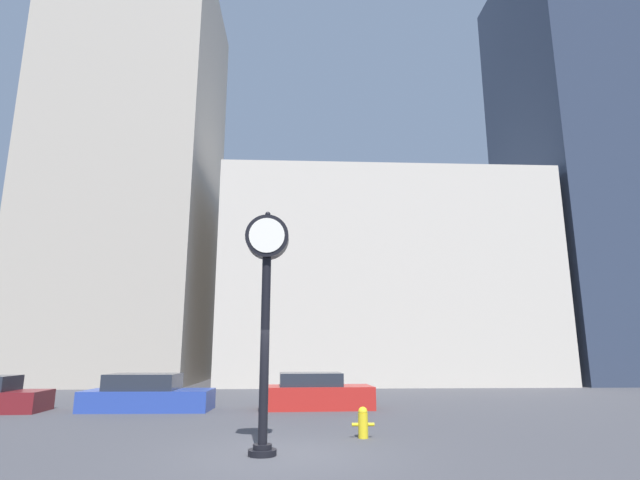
{
  "coord_description": "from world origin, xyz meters",
  "views": [
    {
      "loc": [
        0.2,
        -10.77,
        2.07
      ],
      "look_at": [
        1.25,
        10.8,
        6.87
      ],
      "focal_mm": 28.0,
      "sensor_mm": 36.0,
      "label": 1
    }
  ],
  "objects_px": {
    "car_blue": "(147,395)",
    "fire_hydrant_near": "(363,422)",
    "car_red": "(315,393)",
    "street_clock": "(266,281)"
  },
  "relations": [
    {
      "from": "car_blue",
      "to": "car_red",
      "type": "height_order",
      "value": "car_red"
    },
    {
      "from": "car_blue",
      "to": "fire_hydrant_near",
      "type": "distance_m",
      "value": 9.17
    },
    {
      "from": "car_blue",
      "to": "car_red",
      "type": "xyz_separation_m",
      "value": [
        5.97,
        0.26,
        0.02
      ]
    },
    {
      "from": "street_clock",
      "to": "car_red",
      "type": "distance_m",
      "value": 8.86
    },
    {
      "from": "street_clock",
      "to": "car_blue",
      "type": "height_order",
      "value": "street_clock"
    },
    {
      "from": "car_red",
      "to": "street_clock",
      "type": "bearing_deg",
      "value": -101.96
    },
    {
      "from": "street_clock",
      "to": "car_red",
      "type": "bearing_deg",
      "value": 80.48
    },
    {
      "from": "street_clock",
      "to": "fire_hydrant_near",
      "type": "xyz_separation_m",
      "value": [
        2.31,
        1.92,
        -3.18
      ]
    },
    {
      "from": "fire_hydrant_near",
      "to": "street_clock",
      "type": "bearing_deg",
      "value": -140.26
    },
    {
      "from": "car_red",
      "to": "fire_hydrant_near",
      "type": "bearing_deg",
      "value": -84.04
    }
  ]
}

